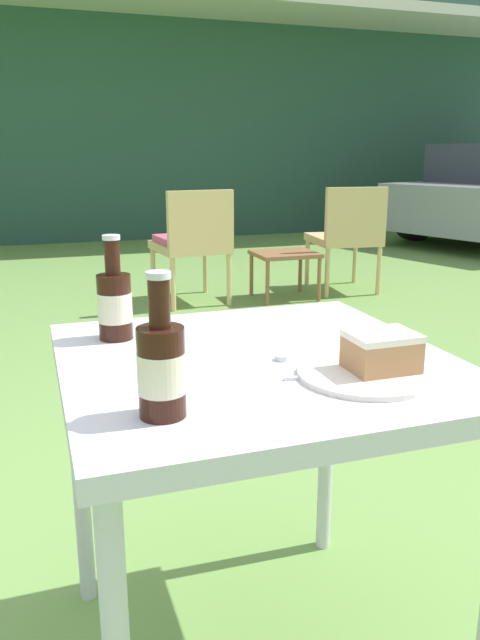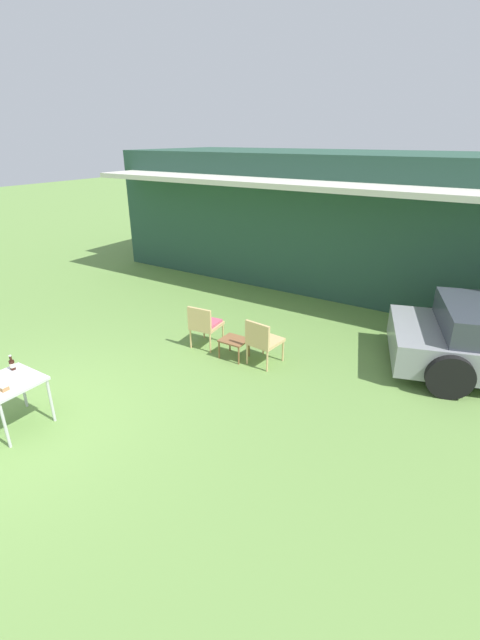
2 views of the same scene
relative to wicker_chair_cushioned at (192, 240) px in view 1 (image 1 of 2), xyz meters
name	(u,v)px [view 1 (image 1 of 2)]	position (x,y,z in m)	size (l,w,h in m)	color
cabin_building	(117,113)	(0.32, 5.79, 1.22)	(11.86, 5.55, 3.38)	#284C3D
wicker_chair_cushioned	(192,240)	(0.00, 0.00, 0.00)	(0.54, 0.59, 0.85)	tan
wicker_chair_plain	(347,233)	(1.28, -0.02, 0.00)	(0.55, 0.60, 0.85)	tan
garden_side_table	(285,258)	(0.72, -0.08, -0.16)	(0.47, 0.40, 0.37)	brown
patio_table	(256,394)	(-0.74, -3.40, 0.16)	(0.75, 0.75, 0.72)	silver
cake_on_plate	(374,361)	(-0.58, -3.57, 0.27)	(0.24, 0.24, 0.08)	silver
cola_bottle_near	(115,303)	(-0.99, -3.19, 0.32)	(0.07, 0.07, 0.22)	black
cola_bottle_far	(161,367)	(-0.98, -3.62, 0.32)	(0.07, 0.07, 0.22)	black
fork	(331,377)	(-0.66, -3.56, 0.24)	(0.17, 0.04, 0.01)	silver
loose_bottle_cap	(282,358)	(-0.70, -3.44, 0.25)	(0.03, 0.03, 0.01)	silver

